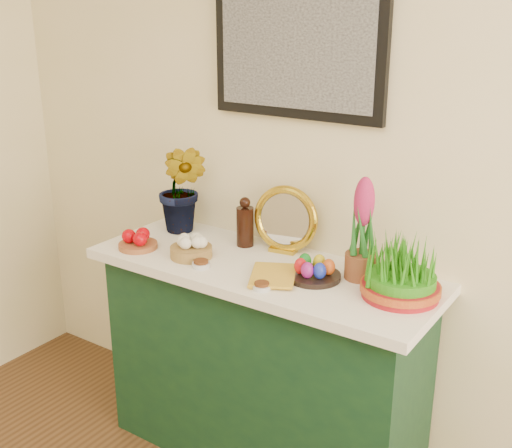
% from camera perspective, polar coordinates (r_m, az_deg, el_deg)
% --- Properties ---
extents(sideboard, '(1.30, 0.45, 0.85)m').
position_cam_1_polar(sideboard, '(2.72, 0.61, -12.66)').
color(sideboard, '#163D1D').
rests_on(sideboard, ground).
extents(tablecloth, '(1.40, 0.55, 0.04)m').
position_cam_1_polar(tablecloth, '(2.51, 0.64, -4.00)').
color(tablecloth, white).
rests_on(tablecloth, sideboard).
extents(hyacinth_green, '(0.30, 0.27, 0.53)m').
position_cam_1_polar(hyacinth_green, '(2.80, -6.59, 4.44)').
color(hyacinth_green, '#216922').
rests_on(hyacinth_green, tablecloth).
extents(apple_bowl, '(0.19, 0.19, 0.08)m').
position_cam_1_polar(apple_bowl, '(2.70, -10.47, -1.44)').
color(apple_bowl, '#99552F').
rests_on(apple_bowl, tablecloth).
extents(garlic_basket, '(0.19, 0.19, 0.09)m').
position_cam_1_polar(garlic_basket, '(2.57, -5.79, -2.13)').
color(garlic_basket, '#AB8044').
rests_on(garlic_basket, tablecloth).
extents(vinegar_cruet, '(0.07, 0.07, 0.21)m').
position_cam_1_polar(vinegar_cruet, '(2.67, -0.98, -0.03)').
color(vinegar_cruet, black).
rests_on(vinegar_cruet, tablecloth).
extents(mirror, '(0.28, 0.10, 0.28)m').
position_cam_1_polar(mirror, '(2.60, 2.63, 0.36)').
color(mirror, gold).
rests_on(mirror, tablecloth).
extents(book, '(0.23, 0.26, 0.03)m').
position_cam_1_polar(book, '(2.38, -0.45, -4.48)').
color(book, gold).
rests_on(book, tablecloth).
extents(spice_dish_left, '(0.07, 0.07, 0.03)m').
position_cam_1_polar(spice_dish_left, '(2.48, -4.91, -3.57)').
color(spice_dish_left, silver).
rests_on(spice_dish_left, tablecloth).
extents(spice_dish_right, '(0.07, 0.07, 0.03)m').
position_cam_1_polar(spice_dish_right, '(2.29, 0.51, -5.55)').
color(spice_dish_right, silver).
rests_on(spice_dish_right, tablecloth).
extents(egg_plate, '(0.24, 0.24, 0.08)m').
position_cam_1_polar(egg_plate, '(2.37, 5.14, -4.18)').
color(egg_plate, black).
rests_on(egg_plate, tablecloth).
extents(hyacinth_pink, '(0.12, 0.12, 0.39)m').
position_cam_1_polar(hyacinth_pink, '(2.35, 9.44, -0.87)').
color(hyacinth_pink, brown).
rests_on(hyacinth_pink, tablecloth).
extents(wheatgrass_sabzeh, '(0.28, 0.28, 0.23)m').
position_cam_1_polar(wheatgrass_sabzeh, '(2.25, 12.83, -4.05)').
color(wheatgrass_sabzeh, maroon).
rests_on(wheatgrass_sabzeh, tablecloth).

